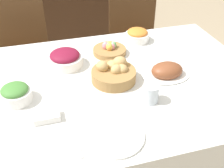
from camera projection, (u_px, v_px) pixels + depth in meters
The scene contains 16 objects.
dining_table at pixel (105, 131), 1.74m from camera, with size 1.76×1.14×0.74m.
chair_far_right at pixel (135, 36), 2.49m from camera, with size 0.46×0.46×0.96m.
chair_far_left at pixel (22, 50), 2.28m from camera, with size 0.47×0.47×0.96m.
sideboard at pixel (75, 7), 3.23m from camera, with size 1.29×0.44×0.95m.
bread_basket at pixel (114, 73), 1.52m from camera, with size 0.24×0.24×0.12m.
egg_basket at pixel (110, 50), 1.77m from camera, with size 0.21×0.21×0.08m.
ham_platter at pixel (167, 71), 1.56m from camera, with size 0.28×0.19×0.09m.
beet_salad_bowl at pixel (65, 59), 1.64m from camera, with size 0.20×0.20×0.10m.
carrot_bowl at pixel (137, 35), 1.91m from camera, with size 0.16×0.16×0.09m.
green_salad_bowl at pixel (15, 94), 1.37m from camera, with size 0.16×0.16×0.09m.
dinner_plate at pixel (114, 136), 1.19m from camera, with size 0.26×0.26×0.01m.
fork at pixel (78, 143), 1.16m from camera, with size 0.01×0.16×0.00m.
knife at pixel (148, 129), 1.23m from camera, with size 0.01×0.16×0.00m.
spoon at pixel (155, 128), 1.23m from camera, with size 0.01×0.16×0.00m.
drinking_cup at pixel (151, 94), 1.36m from camera, with size 0.08×0.08×0.09m.
butter_dish at pixel (47, 117), 1.27m from camera, with size 0.12×0.07×0.03m.
Camera 1 is at (-0.30, -1.22, 1.61)m, focal length 45.00 mm.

